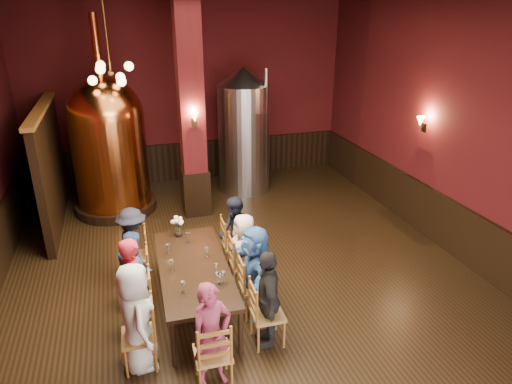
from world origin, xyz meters
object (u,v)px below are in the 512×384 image
object	(u,v)px
dining_table	(194,269)
person_0	(136,317)
steel_vessel	(244,131)
rose_vase	(178,223)
person_1	(135,287)
person_2	(135,269)
copper_kettle	(109,145)

from	to	relation	value
dining_table	person_0	xyz separation A→B (m)	(-0.88, -0.97, 0.05)
steel_vessel	rose_vase	bearing A→B (deg)	-121.07
person_0	dining_table	bearing A→B (deg)	-48.27
dining_table	person_1	distance (m)	0.91
dining_table	person_1	world-z (taller)	person_1
dining_table	person_2	distance (m)	0.91
dining_table	copper_kettle	distance (m)	4.37
steel_vessel	dining_table	bearing A→B (deg)	-114.30
person_0	rose_vase	bearing A→B (deg)	-28.19
copper_kettle	person_1	bearing A→B (deg)	-87.10
person_2	copper_kettle	size ratio (longest dim) A/B	0.30
person_1	dining_table	bearing A→B (deg)	-88.38
dining_table	person_0	distance (m)	1.31
steel_vessel	rose_vase	world-z (taller)	steel_vessel
copper_kettle	rose_vase	world-z (taller)	copper_kettle
dining_table	rose_vase	size ratio (longest dim) A/B	6.74
dining_table	copper_kettle	bearing A→B (deg)	106.45
person_1	steel_vessel	world-z (taller)	steel_vessel
copper_kettle	steel_vessel	distance (m)	3.15
copper_kettle	steel_vessel	world-z (taller)	copper_kettle
dining_table	person_2	size ratio (longest dim) A/B	1.93
person_1	copper_kettle	bearing A→B (deg)	-14.90
person_2	rose_vase	size ratio (longest dim) A/B	3.50
person_0	person_1	distance (m)	0.67
dining_table	rose_vase	bearing A→B (deg)	96.32
person_1	person_2	bearing A→B (deg)	-19.60
person_2	copper_kettle	distance (m)	3.91
steel_vessel	rose_vase	distance (m)	4.15
dining_table	copper_kettle	world-z (taller)	copper_kettle
person_0	copper_kettle	distance (m)	5.19
person_0	copper_kettle	world-z (taller)	copper_kettle
person_0	copper_kettle	size ratio (longest dim) A/B	0.35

